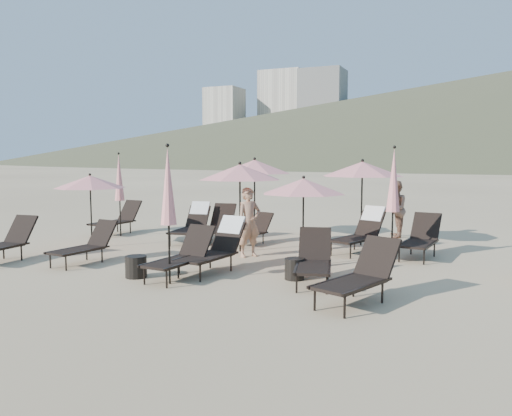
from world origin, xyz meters
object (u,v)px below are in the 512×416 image
at_px(lounger_7, 192,223).
at_px(umbrella_closed_0, 168,187).
at_px(lounger_11, 420,238).
at_px(beachgoer_b, 395,209).
at_px(umbrella_closed_1, 394,181).
at_px(lounger_9, 252,230).
at_px(umbrella_open_0, 90,182).
at_px(lounger_1, 86,244).
at_px(umbrella_open_4, 362,169).
at_px(lounger_3, 216,246).
at_px(umbrella_open_2, 303,186).
at_px(lounger_8, 217,225).
at_px(lounger_5, 359,275).
at_px(lounger_0, 3,242).
at_px(lounger_10, 361,231).
at_px(side_table_1, 294,269).
at_px(lounger_2, 181,255).
at_px(lounger_6, 118,219).
at_px(side_table_0, 136,267).
at_px(beachgoer_a, 249,222).
at_px(umbrella_open_3, 255,167).
at_px(umbrella_open_1, 240,172).
at_px(umbrella_closed_2, 119,178).
at_px(lounger_4, 314,259).

relative_size(lounger_7, umbrella_closed_0, 0.69).
distance_m(lounger_11, beachgoer_b, 3.17).
bearing_deg(umbrella_closed_1, umbrella_closed_0, -131.45).
xyz_separation_m(lounger_9, umbrella_open_0, (-3.82, -2.24, 1.40)).
height_order(lounger_1, umbrella_open_0, umbrella_open_0).
distance_m(lounger_1, umbrella_open_4, 7.57).
bearing_deg(lounger_7, lounger_3, -59.58).
height_order(umbrella_open_2, umbrella_closed_0, umbrella_closed_0).
bearing_deg(lounger_8, umbrella_open_0, -147.48).
xyz_separation_m(lounger_5, umbrella_open_0, (-7.89, 2.33, 1.32)).
relative_size(lounger_0, umbrella_closed_0, 0.67).
distance_m(lounger_5, lounger_10, 4.76).
bearing_deg(lounger_0, side_table_1, 6.13).
bearing_deg(umbrella_open_4, lounger_7, -163.50).
height_order(lounger_9, beachgoer_b, beachgoer_b).
bearing_deg(lounger_10, umbrella_open_4, 120.00).
relative_size(lounger_2, lounger_6, 0.97).
distance_m(lounger_1, side_table_0, 2.07).
relative_size(lounger_0, lounger_1, 1.08).
xyz_separation_m(umbrella_open_0, umbrella_closed_1, (7.84, 1.58, 0.11)).
relative_size(lounger_2, beachgoer_b, 1.02).
relative_size(umbrella_open_2, beachgoer_a, 1.19).
bearing_deg(lounger_10, lounger_0, -129.55).
xyz_separation_m(lounger_0, lounger_7, (2.60, 4.33, 0.06)).
bearing_deg(umbrella_open_3, umbrella_open_1, -75.24).
height_order(umbrella_closed_0, umbrella_closed_2, umbrella_closed_0).
relative_size(lounger_5, lounger_10, 0.99).
distance_m(umbrella_closed_1, umbrella_closed_2, 8.42).
bearing_deg(umbrella_open_4, lounger_4, -89.31).
distance_m(lounger_2, lounger_7, 4.50).
relative_size(lounger_2, side_table_0, 4.03).
xyz_separation_m(umbrella_open_2, side_table_0, (-2.82, -2.39, -1.60)).
bearing_deg(umbrella_open_2, lounger_6, 162.22).
height_order(lounger_9, side_table_1, lounger_9).
height_order(lounger_10, umbrella_open_0, umbrella_open_0).
bearing_deg(umbrella_open_0, umbrella_open_2, 0.32).
height_order(lounger_0, lounger_7, lounger_7).
relative_size(lounger_6, side_table_0, 4.17).
bearing_deg(umbrella_open_2, side_table_0, -139.70).
bearing_deg(lounger_11, umbrella_open_1, -158.74).
distance_m(lounger_2, umbrella_open_1, 3.49).
relative_size(lounger_5, lounger_7, 1.03).
distance_m(umbrella_closed_1, side_table_1, 3.58).
height_order(lounger_3, umbrella_open_0, umbrella_open_0).
bearing_deg(lounger_7, lounger_1, -108.56).
bearing_deg(umbrella_closed_2, lounger_6, 137.91).
relative_size(lounger_8, lounger_11, 1.02).
xyz_separation_m(lounger_10, umbrella_open_3, (-3.52, 1.07, 1.64)).
xyz_separation_m(lounger_11, umbrella_open_1, (-4.42, -1.11, 1.60)).
relative_size(lounger_4, lounger_7, 0.98).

